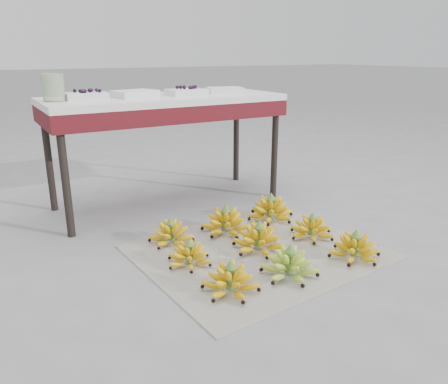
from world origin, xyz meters
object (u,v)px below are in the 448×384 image
bunch_back_left (171,234)px  bunch_back_right (271,210)px  bunch_mid_left (189,256)px  tray_left (134,94)px  vendor_table (165,109)px  bunch_front_left (231,281)px  tray_far_right (225,90)px  bunch_front_right (355,248)px  glass_jar (53,88)px  newspaper_mat (257,252)px  tray_right (186,92)px  bunch_front_center (289,265)px  tray_far_left (87,96)px  bunch_back_center (226,223)px  bunch_mid_right (312,229)px  bunch_mid_center (259,240)px

bunch_back_left → bunch_back_right: (0.72, 0.01, 0.01)m
bunch_mid_left → tray_left: (0.10, 0.99, 0.75)m
vendor_table → bunch_back_right: bearing=-57.0°
bunch_front_left → tray_far_right: tray_far_right is taller
bunch_front_right → glass_jar: glass_jar is taller
newspaper_mat → bunch_front_right: 0.53m
tray_right → tray_far_right: (0.32, 0.02, -0.00)m
bunch_front_center → bunch_mid_left: 0.52m
bunch_front_center → tray_right: bearing=81.1°
tray_left → tray_far_left: bearing=175.7°
glass_jar → vendor_table: bearing=-0.9°
newspaper_mat → bunch_back_right: (0.35, 0.35, 0.07)m
tray_right → tray_far_left: bearing=174.3°
bunch_back_center → tray_left: size_ratio=0.98×
newspaper_mat → bunch_back_center: (-0.01, 0.32, 0.07)m
vendor_table → bunch_front_center: bearing=-87.5°
bunch_front_right → tray_far_left: (-1.00, 1.39, 0.74)m
bunch_front_right → bunch_mid_right: bunch_front_right is taller
tray_far_left → bunch_mid_center: bearing=-59.5°
newspaper_mat → bunch_front_center: (-0.03, -0.31, 0.06)m
bunch_mid_left → tray_right: tray_right is taller
bunch_front_right → bunch_mid_right: (-0.01, 0.33, -0.00)m
bunch_mid_left → bunch_back_left: bunch_back_left is taller
bunch_back_right → tray_right: bearing=132.6°
bunch_back_left → vendor_table: vendor_table is taller
tray_left → tray_far_right: (0.69, -0.02, -0.00)m
bunch_front_left → tray_far_right: 1.67m
bunch_back_center → tray_far_right: (0.40, 0.69, 0.73)m
bunch_mid_right → vendor_table: vendor_table is taller
bunch_mid_center → tray_right: bearing=88.9°
bunch_mid_left → bunch_back_right: bunch_back_right is taller
vendor_table → tray_right: 0.19m
bunch_back_center → glass_jar: size_ratio=1.91×
tray_far_left → tray_right: size_ratio=1.02×
bunch_front_center → bunch_mid_center: bearing=77.8°
tray_right → glass_jar: (-0.87, 0.05, 0.06)m
bunch_back_center → vendor_table: bearing=98.4°
bunch_mid_right → tray_far_right: bearing=101.3°
bunch_front_right → bunch_back_center: size_ratio=1.10×
bunch_mid_center → tray_right: size_ratio=1.15×
tray_far_right → glass_jar: size_ratio=1.74×
tray_left → bunch_front_right: bearing=-63.1°
vendor_table → tray_far_left: 0.53m
bunch_front_right → tray_left: size_ratio=1.08×
bunch_front_center → bunch_front_right: bearing=-7.9°
bunch_front_left → bunch_mid_center: bunch_mid_center is taller
bunch_front_left → bunch_front_center: 0.33m
tray_far_left → bunch_front_center: bearing=-67.2°
newspaper_mat → bunch_mid_right: 0.39m
tray_left → bunch_front_left: bearing=-92.5°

